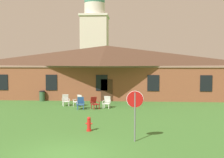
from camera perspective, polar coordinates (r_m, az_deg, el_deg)
ground_plane at (r=11.52m, az=-10.26°, el=-15.61°), size 200.00×200.00×0.00m
brick_building at (r=30.80m, az=-1.19°, el=1.93°), size 25.18×10.40×5.54m
dome_tower at (r=51.52m, az=-3.62°, el=8.60°), size 5.18×5.18×17.95m
stop_sign at (r=12.97m, az=4.81°, el=-5.53°), size 0.81×0.07×2.42m
lawn_chair_by_porch at (r=23.74m, az=-9.65°, el=-4.31°), size 0.77×0.82×0.96m
lawn_chair_near_door at (r=23.29m, az=-7.01°, el=-4.44°), size 0.85×0.87×0.96m
lawn_chair_left_end at (r=21.90m, az=-6.58°, el=-4.96°), size 0.70×0.73×0.96m
lawn_chair_middle at (r=21.91m, az=-3.66°, el=-4.94°), size 0.85×0.87×0.96m
lawn_chair_right_end at (r=22.27m, az=-1.07°, el=-4.79°), size 0.71×0.74×0.96m
fire_hydrant at (r=15.13m, az=-4.83°, el=-9.37°), size 0.36×0.28×0.79m
trash_bin at (r=26.92m, az=-14.35°, el=-3.43°), size 0.56×0.56×0.98m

